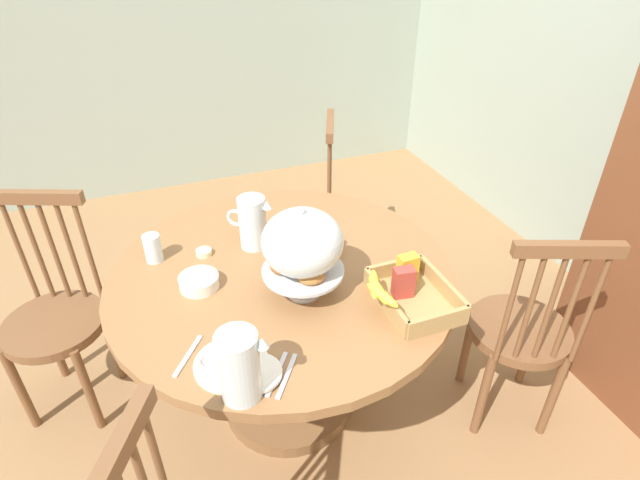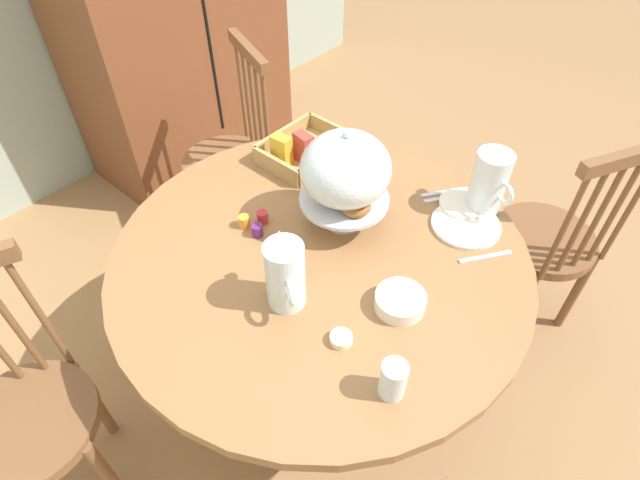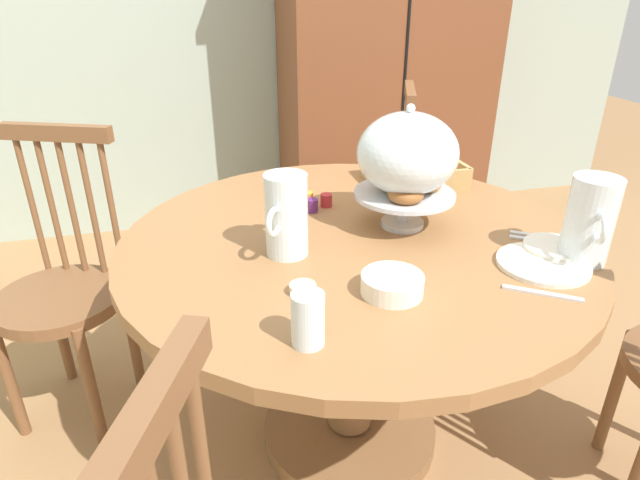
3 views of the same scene
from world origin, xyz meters
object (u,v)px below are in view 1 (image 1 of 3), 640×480
milk_pitcher (253,225)px  china_plate_small (256,373)px  windsor_chair_near_window (305,211)px  windsor_chair_far_side (521,334)px  windsor_chair_by_cabinet (57,320)px  pastry_stand_with_dome (302,246)px  drinking_glass (153,248)px  dining_table (284,311)px  cereal_bowl (199,282)px  orange_juice_pitcher (239,369)px  butter_dish (204,252)px  cereal_basket (408,291)px  china_plate_large (231,364)px

milk_pitcher → china_plate_small: milk_pitcher is taller
milk_pitcher → windsor_chair_near_window: bearing=146.2°
windsor_chair_far_side → windsor_chair_by_cabinet: bearing=-113.2°
pastry_stand_with_dome → milk_pitcher: size_ratio=1.63×
windsor_chair_near_window → drinking_glass: 1.08m
windsor_chair_near_window → dining_table: bearing=-24.3°
cereal_bowl → china_plate_small: bearing=9.8°
orange_juice_pitcher → butter_dish: 0.71m
windsor_chair_near_window → china_plate_small: (1.32, -0.61, 0.30)m
orange_juice_pitcher → milk_pitcher: bearing=162.8°
pastry_stand_with_dome → cereal_bowl: 0.41m
windsor_chair_by_cabinet → orange_juice_pitcher: 1.12m
butter_dish → windsor_chair_near_window: bearing=135.6°
windsor_chair_by_cabinet → windsor_chair_near_window: bearing=111.1°
windsor_chair_far_side → orange_juice_pitcher: windsor_chair_far_side is taller
china_plate_small → butter_dish: bearing=-177.2°
windsor_chair_near_window → windsor_chair_far_side: (1.22, 0.48, 0.00)m
windsor_chair_far_side → china_plate_small: size_ratio=6.50×
butter_dish → cereal_basket: bearing=48.9°
dining_table → orange_juice_pitcher: orange_juice_pitcher is taller
pastry_stand_with_dome → butter_dish: 0.49m
orange_juice_pitcher → cereal_bowl: orange_juice_pitcher is taller
cereal_basket → butter_dish: (-0.52, -0.60, -0.03)m
dining_table → china_plate_small: china_plate_small is taller
dining_table → butter_dish: bearing=-129.1°
windsor_chair_near_window → windsor_chair_by_cabinet: 1.34m
butter_dish → china_plate_large: bearing=-2.4°
dining_table → pastry_stand_with_dome: (0.15, 0.03, 0.40)m
windsor_chair_by_cabinet → cereal_basket: (0.69, 1.21, 0.33)m
windsor_chair_by_cabinet → cereal_basket: 1.43m
drinking_glass → butter_dish: drinking_glass is taller
cereal_bowl → cereal_basket: bearing=63.0°
milk_pitcher → drinking_glass: size_ratio=1.92×
dining_table → cereal_bowl: size_ratio=9.12×
cereal_basket → pastry_stand_with_dome: bearing=-118.0°
cereal_bowl → drinking_glass: 0.26m
orange_juice_pitcher → butter_dish: size_ratio=3.59×
windsor_chair_by_cabinet → orange_juice_pitcher: size_ratio=4.52×
windsor_chair_near_window → orange_juice_pitcher: windsor_chair_near_window is taller
orange_juice_pitcher → drinking_glass: orange_juice_pitcher is taller
dining_table → drinking_glass: bearing=-118.5°
cereal_basket → china_plate_large: bearing=-83.2°
windsor_chair_far_side → cereal_basket: bearing=-95.4°
windsor_chair_far_side → china_plate_small: windsor_chair_far_side is taller
butter_dish → drinking_glass: bearing=-99.6°
milk_pitcher → windsor_chair_far_side: bearing=58.4°
dining_table → orange_juice_pitcher: bearing=-28.4°
windsor_chair_far_side → china_plate_large: windsor_chair_far_side is taller
pastry_stand_with_dome → orange_juice_pitcher: 0.47m
orange_juice_pitcher → cereal_basket: 0.65m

